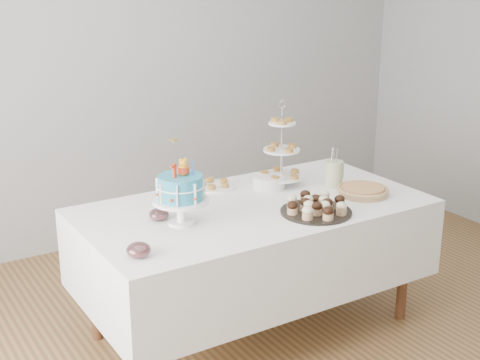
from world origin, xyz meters
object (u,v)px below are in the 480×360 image
cupcake_tray (316,205)px  plate_stack (269,182)px  table (254,243)px  jam_bowl_a (139,250)px  pastry_plate (215,185)px  birthday_cake (181,202)px  utensil_pitcher (334,173)px  jam_bowl_b (159,215)px  tiered_stand (282,151)px  pie (363,190)px

cupcake_tray → plate_stack: bearing=87.3°
table → jam_bowl_a: 0.91m
pastry_plate → cupcake_tray: bearing=-69.5°
birthday_cake → utensil_pitcher: (1.06, 0.07, -0.04)m
cupcake_tray → jam_bowl_b: 0.84m
tiered_stand → utensil_pitcher: bearing=-34.9°
cupcake_tray → pie: cupcake_tray is taller
birthday_cake → tiered_stand: tiered_stand is taller
cupcake_tray → pie: 0.43m
tiered_stand → jam_bowl_b: 0.90m
pie → utensil_pitcher: (-0.04, 0.21, 0.06)m
plate_stack → pastry_plate: 0.32m
pie → pastry_plate: 0.87m
table → pie: pie is taller
table → utensil_pitcher: (0.59, 0.02, 0.31)m
plate_stack → utensil_pitcher: 0.39m
tiered_stand → utensil_pitcher: 0.34m
birthday_cake → cupcake_tray: size_ratio=1.16×
jam_bowl_a → utensil_pitcher: bearing=13.1°
utensil_pitcher → jam_bowl_a: bearing=-143.6°
birthday_cake → plate_stack: birthday_cake is taller
pie → jam_bowl_a: (-1.45, -0.11, 0.01)m
cupcake_tray → plate_stack: (0.02, 0.48, -0.01)m
cupcake_tray → jam_bowl_b: cupcake_tray is taller
table → jam_bowl_b: bearing=173.0°
birthday_cake → cupcake_tray: birthday_cake is taller
tiered_stand → jam_bowl_b: bearing=-171.1°
pie → utensil_pitcher: utensil_pitcher is taller
tiered_stand → pie: bearing=-52.5°
pastry_plate → jam_bowl_a: bearing=-139.1°
cupcake_tray → jam_bowl_b: size_ratio=3.65×
cupcake_tray → pastry_plate: size_ratio=1.54×
pastry_plate → jam_bowl_a: (-0.79, -0.68, 0.02)m
cupcake_tray → tiered_stand: tiered_stand is taller
table → pastry_plate: 0.45m
birthday_cake → jam_bowl_b: (-0.07, 0.11, -0.09)m
birthday_cake → jam_bowl_b: birthday_cake is taller
table → jam_bowl_a: jam_bowl_a is taller
table → utensil_pitcher: bearing=2.3°
pie → tiered_stand: 0.53m
pastry_plate → jam_bowl_a: jam_bowl_a is taller
table → plate_stack: size_ratio=9.96×
pastry_plate → tiered_stand: bearing=-25.9°
tiered_stand → utensil_pitcher: (0.26, -0.18, -0.13)m
table → birthday_cake: size_ratio=4.31×
pastry_plate → utensil_pitcher: 0.72m
plate_stack → pastry_plate: bearing=146.3°
tiered_stand → utensil_pitcher: size_ratio=2.18×
pastry_plate → jam_bowl_a: size_ratio=2.19×
table → jam_bowl_b: jam_bowl_b is taller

